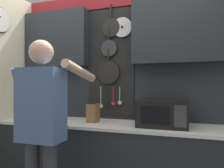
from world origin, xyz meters
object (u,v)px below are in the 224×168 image
(microwave, at_px, (163,113))
(utensil_crock, at_px, (61,113))
(person, at_px, (42,120))
(knife_block, at_px, (93,113))

(microwave, xyz_separation_m, utensil_crock, (-1.17, 0.00, -0.05))
(microwave, height_order, person, person)
(microwave, relative_size, knife_block, 1.72)
(knife_block, bearing_deg, utensil_crock, 179.81)
(microwave, bearing_deg, knife_block, 179.97)
(knife_block, xyz_separation_m, person, (-0.18, -0.66, 0.01))
(knife_block, height_order, utensil_crock, utensil_crock)
(microwave, relative_size, person, 0.29)
(knife_block, distance_m, utensil_crock, 0.41)
(utensil_crock, relative_size, person, 0.20)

